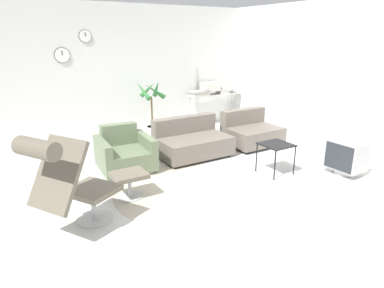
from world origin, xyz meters
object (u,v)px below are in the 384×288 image
object	(u,v)px
couch_second	(251,133)
couch_low	(192,143)
lounge_chair	(66,176)
side_table	(276,147)
ottoman	(129,179)
crt_television	(346,156)
potted_plant	(152,112)
armchair_red	(125,154)
shelf_unit	(212,90)

from	to	relation	value
couch_second	couch_low	bearing A→B (deg)	-2.11
lounge_chair	side_table	bearing A→B (deg)	61.88
ottoman	couch_second	world-z (taller)	couch_second
crt_television	potted_plant	distance (m)	3.87
couch_low	couch_second	xyz separation A→B (m)	(1.38, -0.04, 0.00)
ottoman	potted_plant	distance (m)	2.80
armchair_red	side_table	bearing A→B (deg)	148.76
crt_television	potted_plant	size ratio (longest dim) A/B	0.44
ottoman	couch_low	size ratio (longest dim) A/B	0.36
lounge_chair	ottoman	xyz separation A→B (m)	(0.90, 0.54, -0.45)
couch_low	potted_plant	world-z (taller)	potted_plant
armchair_red	lounge_chair	bearing A→B (deg)	55.57
side_table	crt_television	xyz separation A→B (m)	(0.94, -0.61, -0.14)
lounge_chair	armchair_red	world-z (taller)	lounge_chair
ottoman	armchair_red	size ratio (longest dim) A/B	0.52
shelf_unit	crt_television	bearing A→B (deg)	-89.24
armchair_red	ottoman	bearing A→B (deg)	76.40
lounge_chair	couch_low	xyz separation A→B (m)	(2.53, 1.58, -0.46)
ottoman	crt_television	bearing A→B (deg)	-16.79
ottoman	couch_second	xyz separation A→B (m)	(3.01, 1.00, -0.01)
couch_second	side_table	xyz separation A→B (m)	(-0.66, -1.38, 0.19)
armchair_red	crt_television	xyz separation A→B (m)	(2.98, -2.02, 0.04)
ottoman	side_table	bearing A→B (deg)	-9.16
armchair_red	crt_television	world-z (taller)	armchair_red
couch_low	shelf_unit	distance (m)	2.48
couch_second	crt_television	xyz separation A→B (m)	(0.28, -2.00, 0.05)
lounge_chair	crt_television	bearing A→B (deg)	52.87
couch_second	shelf_unit	world-z (taller)	shelf_unit
armchair_red	side_table	world-z (taller)	armchair_red
couch_second	side_table	world-z (taller)	couch_second
couch_low	crt_television	bearing A→B (deg)	128.74
shelf_unit	couch_second	bearing A→B (deg)	-97.40
ottoman	armchair_red	bearing A→B (deg)	73.07
side_table	crt_television	distance (m)	1.13
crt_television	couch_low	bearing A→B (deg)	37.26
crt_television	shelf_unit	xyz separation A→B (m)	(-0.05, 3.80, 0.57)
couch_low	crt_television	size ratio (longest dim) A/B	2.32
couch_low	side_table	bearing A→B (deg)	116.49
lounge_chair	couch_second	bearing A→B (deg)	80.61
potted_plant	couch_low	bearing A→B (deg)	-81.68
crt_television	shelf_unit	distance (m)	3.85
armchair_red	couch_second	xyz separation A→B (m)	(2.70, -0.02, -0.01)
side_table	lounge_chair	bearing A→B (deg)	-177.17
couch_low	side_table	distance (m)	1.61
lounge_chair	potted_plant	bearing A→B (deg)	110.47
lounge_chair	potted_plant	world-z (taller)	potted_plant
ottoman	potted_plant	world-z (taller)	potted_plant
armchair_red	shelf_unit	distance (m)	3.48
lounge_chair	potted_plant	xyz separation A→B (m)	(2.33, 2.92, -0.12)
armchair_red	couch_low	distance (m)	1.31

